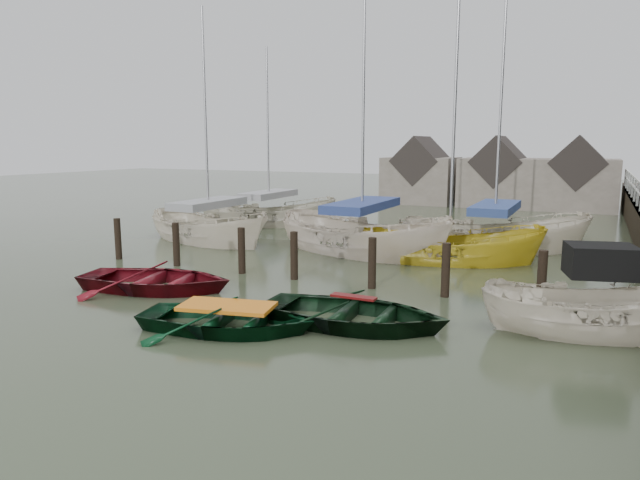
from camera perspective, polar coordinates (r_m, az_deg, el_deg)
The scene contains 12 objects.
ground at distance 13.51m, azimuth -4.16°, elevation -7.13°, with size 120.00×120.00×0.00m, color #2B3220.
mooring_pilings at distance 16.45m, azimuth -2.34°, elevation -2.28°, with size 13.72×0.22×1.80m.
far_sheds at distance 37.68m, azimuth 17.21°, elevation 6.08°, with size 14.00×4.08×4.39m.
rowboat_red at distance 15.99m, azimuth -16.00°, elevation -4.84°, with size 2.98×4.18×0.87m, color #600D16.
rowboat_green at distance 12.31m, azimuth -9.21°, elevation -8.91°, with size 2.68×3.76×0.78m, color black.
rowboat_dkgreen at distance 12.45m, azimuth 3.35°, elevation -8.59°, with size 2.94×4.12×0.85m, color black.
motorboat at distance 13.13m, azimuth 25.79°, elevation -8.19°, with size 4.88×2.84×2.74m.
sailboat_a at distance 23.45m, azimuth -11.00°, elevation 0.03°, with size 7.06×4.28×10.31m.
sailboat_b at distance 20.69m, azimuth 4.18°, elevation -1.09°, with size 8.02×5.05×12.31m.
sailboat_c at distance 19.61m, azimuth 12.77°, elevation -2.04°, with size 6.46×3.54×9.66m.
sailboat_d at distance 22.16m, azimuth 16.96°, elevation -0.76°, with size 7.24×4.36×12.54m.
sailboat_e at distance 27.69m, azimuth -5.10°, elevation 1.61°, with size 6.87×4.91×9.55m.
Camera 1 is at (6.49, -11.20, 3.88)m, focal length 32.00 mm.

